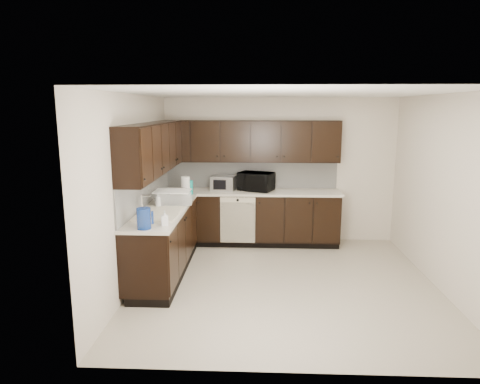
# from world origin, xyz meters

# --- Properties ---
(floor) EXTENTS (4.00, 4.00, 0.00)m
(floor) POSITION_xyz_m (0.00, 0.00, 0.00)
(floor) COLOR #ABA18E
(floor) RESTS_ON ground
(ceiling) EXTENTS (4.00, 4.00, 0.00)m
(ceiling) POSITION_xyz_m (0.00, 0.00, 2.50)
(ceiling) COLOR white
(ceiling) RESTS_ON wall_back
(wall_back) EXTENTS (4.00, 0.02, 2.50)m
(wall_back) POSITION_xyz_m (0.00, 2.00, 1.25)
(wall_back) COLOR beige
(wall_back) RESTS_ON floor
(wall_left) EXTENTS (0.02, 4.00, 2.50)m
(wall_left) POSITION_xyz_m (-2.00, 0.00, 1.25)
(wall_left) COLOR beige
(wall_left) RESTS_ON floor
(wall_right) EXTENTS (0.02, 4.00, 2.50)m
(wall_right) POSITION_xyz_m (2.00, 0.00, 1.25)
(wall_right) COLOR beige
(wall_right) RESTS_ON floor
(wall_front) EXTENTS (4.00, 0.02, 2.50)m
(wall_front) POSITION_xyz_m (0.00, -2.00, 1.25)
(wall_front) COLOR beige
(wall_front) RESTS_ON floor
(lower_cabinets) EXTENTS (3.00, 2.80, 0.90)m
(lower_cabinets) POSITION_xyz_m (-1.01, 1.11, 0.41)
(lower_cabinets) COLOR black
(lower_cabinets) RESTS_ON floor
(countertop) EXTENTS (3.03, 2.83, 0.04)m
(countertop) POSITION_xyz_m (-1.01, 1.11, 0.92)
(countertop) COLOR beige
(countertop) RESTS_ON lower_cabinets
(backsplash) EXTENTS (3.00, 2.80, 0.48)m
(backsplash) POSITION_xyz_m (-1.22, 1.32, 1.18)
(backsplash) COLOR #B5B6B1
(backsplash) RESTS_ON countertop
(upper_cabinets) EXTENTS (3.00, 2.80, 0.70)m
(upper_cabinets) POSITION_xyz_m (-1.10, 1.20, 1.77)
(upper_cabinets) COLOR black
(upper_cabinets) RESTS_ON wall_back
(dishwasher) EXTENTS (0.58, 0.04, 0.78)m
(dishwasher) POSITION_xyz_m (-0.70, 1.41, 0.55)
(dishwasher) COLOR beige
(dishwasher) RESTS_ON lower_cabinets
(sink) EXTENTS (0.54, 0.82, 0.42)m
(sink) POSITION_xyz_m (-1.68, -0.01, 0.88)
(sink) COLOR beige
(sink) RESTS_ON countertop
(microwave) EXTENTS (0.67, 0.57, 0.31)m
(microwave) POSITION_xyz_m (-0.40, 1.72, 1.10)
(microwave) COLOR black
(microwave) RESTS_ON countertop
(soap_bottle_a) EXTENTS (0.10, 0.10, 0.18)m
(soap_bottle_a) POSITION_xyz_m (-1.48, -0.53, 1.03)
(soap_bottle_a) COLOR gray
(soap_bottle_a) RESTS_ON countertop
(soap_bottle_b) EXTENTS (0.08, 0.08, 0.21)m
(soap_bottle_b) POSITION_xyz_m (-1.77, 0.40, 1.05)
(soap_bottle_b) COLOR gray
(soap_bottle_b) RESTS_ON countertop
(toaster_oven) EXTENTS (0.44, 0.36, 0.25)m
(toaster_oven) POSITION_xyz_m (-0.96, 1.70, 1.06)
(toaster_oven) COLOR silver
(toaster_oven) RESTS_ON countertop
(storage_bin) EXTENTS (0.59, 0.51, 0.19)m
(storage_bin) POSITION_xyz_m (-1.62, 0.62, 1.04)
(storage_bin) COLOR white
(storage_bin) RESTS_ON countertop
(blue_pitcher) EXTENTS (0.22, 0.22, 0.25)m
(blue_pitcher) POSITION_xyz_m (-1.69, -0.70, 1.06)
(blue_pitcher) COLOR navy
(blue_pitcher) RESTS_ON countertop
(teal_tumbler) EXTENTS (0.11, 0.11, 0.23)m
(teal_tumbler) POSITION_xyz_m (-1.48, 1.35, 1.05)
(teal_tumbler) COLOR #0C8D87
(teal_tumbler) RESTS_ON countertop
(paper_towel_roll) EXTENTS (0.16, 0.16, 0.30)m
(paper_towel_roll) POSITION_xyz_m (-1.53, 1.25, 1.09)
(paper_towel_roll) COLOR white
(paper_towel_roll) RESTS_ON countertop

